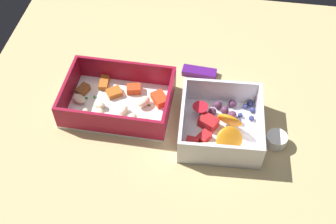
{
  "coord_description": "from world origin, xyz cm",
  "views": [
    {
      "loc": [
        6.09,
        -50.1,
        65.1
      ],
      "look_at": [
        -1.4,
        -0.31,
        4.0
      ],
      "focal_mm": 45.54,
      "sensor_mm": 36.0,
      "label": 1
    }
  ],
  "objects_px": {
    "paper_cup_liner": "(276,140)",
    "pasta_container": "(118,101)",
    "fruit_bowl": "(220,125)",
    "candy_bar": "(199,72)"
  },
  "relations": [
    {
      "from": "candy_bar",
      "to": "paper_cup_liner",
      "type": "distance_m",
      "value": 0.22
    },
    {
      "from": "pasta_container",
      "to": "candy_bar",
      "type": "xyz_separation_m",
      "value": [
        0.15,
        0.11,
        -0.01
      ]
    },
    {
      "from": "pasta_container",
      "to": "fruit_bowl",
      "type": "height_order",
      "value": "fruit_bowl"
    },
    {
      "from": "fruit_bowl",
      "to": "candy_bar",
      "type": "bearing_deg",
      "value": 109.54
    },
    {
      "from": "pasta_container",
      "to": "paper_cup_liner",
      "type": "height_order",
      "value": "pasta_container"
    },
    {
      "from": "paper_cup_liner",
      "to": "pasta_container",
      "type": "bearing_deg",
      "value": 171.73
    },
    {
      "from": "fruit_bowl",
      "to": "pasta_container",
      "type": "bearing_deg",
      "value": 170.39
    },
    {
      "from": "fruit_bowl",
      "to": "paper_cup_liner",
      "type": "xyz_separation_m",
      "value": [
        0.1,
        -0.01,
        -0.01
      ]
    },
    {
      "from": "pasta_container",
      "to": "candy_bar",
      "type": "bearing_deg",
      "value": 38.06
    },
    {
      "from": "candy_bar",
      "to": "paper_cup_liner",
      "type": "bearing_deg",
      "value": -44.93
    }
  ]
}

